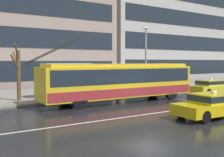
% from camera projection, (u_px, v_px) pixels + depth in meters
% --- Properties ---
extents(ground_plane, '(160.00, 160.00, 0.00)m').
position_uv_depth(ground_plane, '(149.00, 109.00, 16.19)').
color(ground_plane, black).
extents(sidewalk_slab, '(80.00, 10.00, 0.14)m').
position_uv_depth(sidewalk_slab, '(79.00, 92.00, 24.64)').
color(sidewalk_slab, gray).
rests_on(sidewalk_slab, ground_plane).
extents(lane_centre_line, '(72.00, 0.14, 0.01)m').
position_uv_depth(lane_centre_line, '(162.00, 112.00, 15.18)').
color(lane_centre_line, silver).
rests_on(lane_centre_line, ground_plane).
extents(trolleybus, '(12.79, 2.56, 4.92)m').
position_uv_depth(trolleybus, '(121.00, 81.00, 19.10)').
color(trolleybus, yellow).
rests_on(trolleybus, ground_plane).
extents(taxi_ahead_of_bus, '(4.66, 1.83, 1.39)m').
position_uv_depth(taxi_ahead_of_bus, '(212.00, 86.00, 23.96)').
color(taxi_ahead_of_bus, yellow).
rests_on(taxi_ahead_of_bus, ground_plane).
extents(taxi_oncoming_near, '(4.30, 1.95, 1.39)m').
position_uv_depth(taxi_oncoming_near, '(212.00, 104.00, 13.75)').
color(taxi_oncoming_near, yellow).
rests_on(taxi_oncoming_near, ground_plane).
extents(bus_shelter, '(3.64, 1.64, 2.68)m').
position_uv_depth(bus_shelter, '(66.00, 72.00, 20.63)').
color(bus_shelter, gray).
rests_on(bus_shelter, sidewalk_slab).
extents(pedestrian_at_shelter, '(1.54, 1.54, 2.05)m').
position_uv_depth(pedestrian_at_shelter, '(77.00, 76.00, 20.50)').
color(pedestrian_at_shelter, navy).
rests_on(pedestrian_at_shelter, sidewalk_slab).
extents(pedestrian_approaching_curb, '(0.46, 0.46, 1.65)m').
position_uv_depth(pedestrian_approaching_curb, '(62.00, 85.00, 20.77)').
color(pedestrian_approaching_curb, '#1C3749').
rests_on(pedestrian_approaching_curb, sidewalk_slab).
extents(pedestrian_walking_past, '(0.51, 0.51, 1.68)m').
position_uv_depth(pedestrian_walking_past, '(117.00, 81.00, 24.34)').
color(pedestrian_walking_past, '#20344B').
rests_on(pedestrian_walking_past, sidewalk_slab).
extents(street_lamp, '(0.60, 0.32, 5.93)m').
position_uv_depth(street_lamp, '(146.00, 53.00, 23.61)').
color(street_lamp, '#8F959B').
rests_on(street_lamp, sidewalk_slab).
extents(street_tree_bare, '(0.93, 2.05, 4.03)m').
position_uv_depth(street_tree_bare, '(18.00, 72.00, 18.69)').
color(street_tree_bare, brown).
rests_on(street_tree_bare, sidewalk_slab).
extents(office_tower_corner_right, '(25.23, 15.97, 19.58)m').
position_uv_depth(office_tower_corner_right, '(153.00, 24.00, 47.90)').
color(office_tower_corner_right, '#B4B3AD').
rests_on(office_tower_corner_right, ground_plane).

